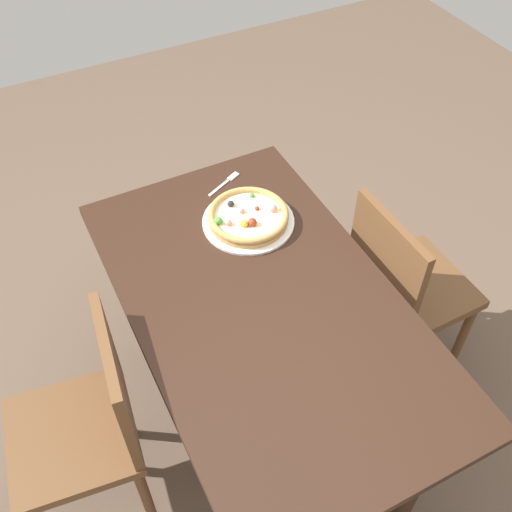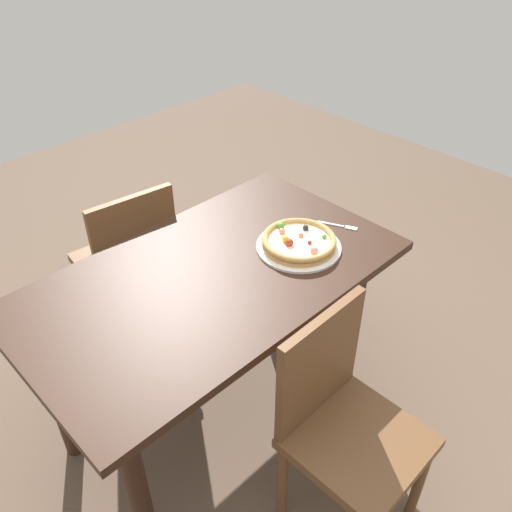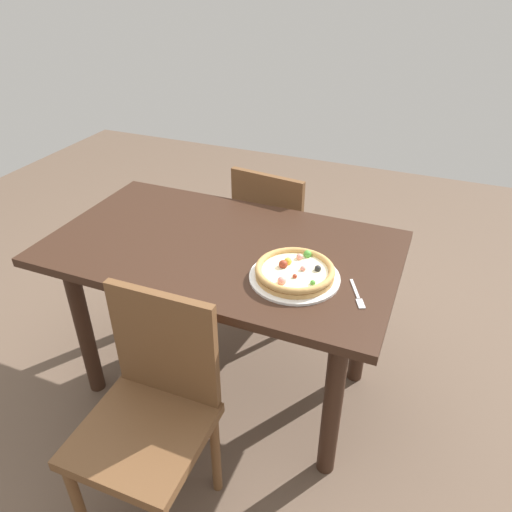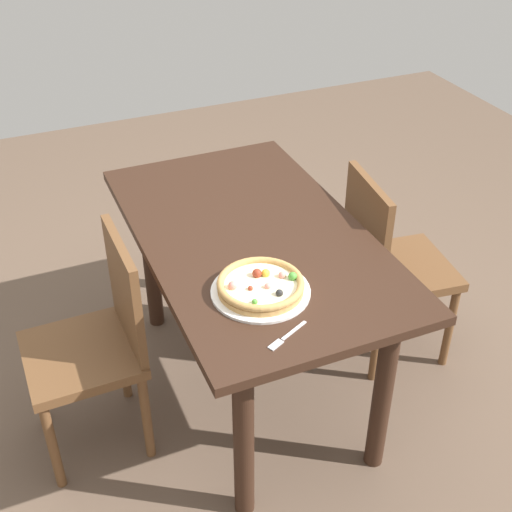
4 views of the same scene
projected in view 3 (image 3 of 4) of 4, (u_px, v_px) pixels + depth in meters
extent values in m
plane|color=brown|center=(228.00, 381.00, 2.33)|extent=(6.00, 6.00, 0.00)
cube|color=#331E14|center=(222.00, 248.00, 1.93)|extent=(1.38, 0.80, 0.04)
cylinder|color=#331E14|center=(363.00, 318.00, 2.16)|extent=(0.07, 0.07, 0.73)
cylinder|color=#331E14|center=(151.00, 266.00, 2.52)|extent=(0.07, 0.07, 0.73)
cylinder|color=#331E14|center=(333.00, 404.00, 1.75)|extent=(0.07, 0.07, 0.73)
cylinder|color=#331E14|center=(84.00, 327.00, 2.11)|extent=(0.07, 0.07, 0.73)
cylinder|color=brown|center=(270.00, 252.00, 2.94)|extent=(0.04, 0.04, 0.41)
cylinder|color=brown|center=(321.00, 267.00, 2.79)|extent=(0.04, 0.04, 0.41)
cylinder|color=brown|center=(241.00, 280.00, 2.69)|extent=(0.04, 0.04, 0.41)
cylinder|color=brown|center=(296.00, 298.00, 2.54)|extent=(0.04, 0.04, 0.41)
cube|color=brown|center=(283.00, 239.00, 2.62)|extent=(0.45, 0.45, 0.04)
cube|color=brown|center=(267.00, 215.00, 2.36)|extent=(0.38, 0.08, 0.42)
cylinder|color=brown|center=(78.00, 504.00, 1.59)|extent=(0.04, 0.04, 0.41)
cylinder|color=brown|center=(216.00, 453.00, 1.76)|extent=(0.04, 0.04, 0.41)
cylinder|color=brown|center=(136.00, 425.00, 1.86)|extent=(0.04, 0.04, 0.41)
cube|color=brown|center=(142.00, 435.00, 1.55)|extent=(0.41, 0.41, 0.04)
cube|color=brown|center=(165.00, 345.00, 1.58)|extent=(0.38, 0.04, 0.42)
cylinder|color=white|center=(294.00, 277.00, 1.72)|extent=(0.32, 0.32, 0.01)
cylinder|color=tan|center=(295.00, 274.00, 1.71)|extent=(0.28, 0.28, 0.02)
cylinder|color=beige|center=(295.00, 271.00, 1.70)|extent=(0.25, 0.25, 0.01)
torus|color=tan|center=(295.00, 269.00, 1.70)|extent=(0.28, 0.28, 0.02)
sphere|color=#E58C7F|center=(299.00, 257.00, 1.76)|extent=(0.02, 0.02, 0.02)
sphere|color=#E58C7F|center=(303.00, 268.00, 1.70)|extent=(0.02, 0.02, 0.02)
sphere|color=gold|center=(288.00, 261.00, 1.74)|extent=(0.03, 0.03, 0.03)
sphere|color=maroon|center=(283.00, 264.00, 1.72)|extent=(0.03, 0.03, 0.03)
sphere|color=#E58C7F|center=(282.00, 281.00, 1.63)|extent=(0.03, 0.03, 0.03)
sphere|color=#4C9E38|center=(307.00, 254.00, 1.78)|extent=(0.03, 0.03, 0.03)
sphere|color=#4C9E38|center=(313.00, 283.00, 1.63)|extent=(0.02, 0.02, 0.02)
sphere|color=maroon|center=(295.00, 276.00, 1.66)|extent=(0.02, 0.02, 0.02)
sphere|color=#262626|center=(318.00, 268.00, 1.70)|extent=(0.02, 0.02, 0.02)
cube|color=silver|center=(355.00, 289.00, 1.66)|extent=(0.06, 0.10, 0.00)
cube|color=silver|center=(361.00, 304.00, 1.59)|extent=(0.04, 0.05, 0.00)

